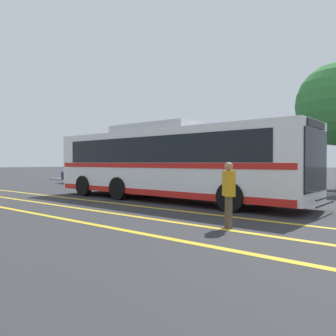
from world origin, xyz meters
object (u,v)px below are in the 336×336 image
Objects in this scene: pedestrian_0 at (229,191)px; parked_car_0 at (84,174)px; transit_bus at (168,161)px; parked_car_2 at (182,177)px; parked_car_1 at (124,175)px.

parked_car_0 is at bearing -162.02° from pedestrian_0.
parked_car_2 is at bearing -149.47° from transit_bus.
transit_bus is 8.98m from parked_car_1.
transit_bus is 7.57× the size of pedestrian_0.
transit_bus is 5.22m from parked_car_2.
pedestrian_0 is at bearing -141.40° from parked_car_2.
pedestrian_0 is at bearing 56.95° from parked_car_1.
parked_car_1 is 5.12m from parked_car_2.
parked_car_2 is at bearing 176.70° from pedestrian_0.
transit_bus is 2.57× the size of parked_car_2.
parked_car_1 reaches higher than parked_car_0.
parked_car_2 reaches higher than parked_car_0.
pedestrian_0 reaches higher than parked_car_2.
parked_car_1 is at bearing -120.12° from transit_bus.
parked_car_0 is at bearing -110.12° from transit_bus.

